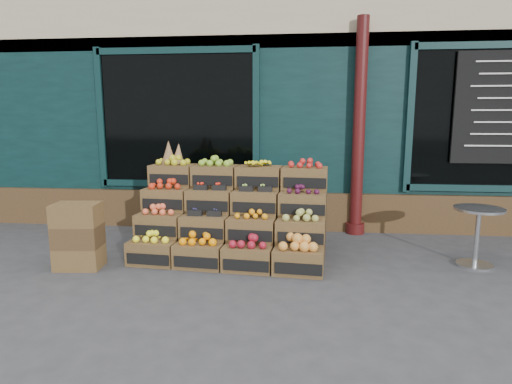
# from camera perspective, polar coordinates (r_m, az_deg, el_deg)

# --- Properties ---
(ground) EXTENTS (60.00, 60.00, 0.00)m
(ground) POSITION_cam_1_polar(r_m,az_deg,el_deg) (4.84, 1.52, -11.44)
(ground) COLOR #3B3B3E
(ground) RESTS_ON ground
(shop_facade) EXTENTS (12.00, 6.24, 4.80)m
(shop_facade) POSITION_cam_1_polar(r_m,az_deg,el_deg) (9.64, 4.06, 13.58)
(shop_facade) COLOR black
(shop_facade) RESTS_ON ground
(crate_display) EXTENTS (2.43, 1.32, 1.47)m
(crate_display) POSITION_cam_1_polar(r_m,az_deg,el_deg) (5.49, -3.15, -3.92)
(crate_display) COLOR brown
(crate_display) RESTS_ON ground
(spare_crates) EXTENTS (0.55, 0.41, 0.78)m
(spare_crates) POSITION_cam_1_polar(r_m,az_deg,el_deg) (5.46, -22.63, -5.42)
(spare_crates) COLOR brown
(spare_crates) RESTS_ON ground
(bistro_table) EXTENTS (0.57, 0.57, 0.72)m
(bistro_table) POSITION_cam_1_polar(r_m,az_deg,el_deg) (5.72, 27.43, -4.52)
(bistro_table) COLOR silver
(bistro_table) RESTS_ON ground
(shopkeeper) EXTENTS (0.92, 0.77, 2.15)m
(shopkeeper) POSITION_cam_1_polar(r_m,az_deg,el_deg) (7.68, -6.90, 4.65)
(shopkeeper) COLOR #1C6236
(shopkeeper) RESTS_ON ground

